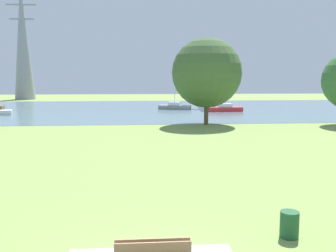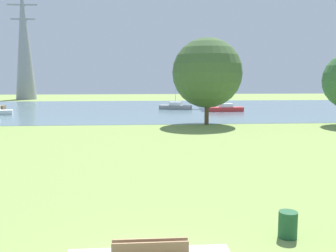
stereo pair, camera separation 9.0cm
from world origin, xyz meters
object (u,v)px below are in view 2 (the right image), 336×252
Objects in this scene: tree_west_near at (207,73)px; electricity_pylon at (24,41)px; sailboat_gray at (175,106)px; litter_bin at (288,225)px; sailboat_red at (226,108)px.

electricity_pylon is at bearing 123.43° from tree_west_near.
electricity_pylon reaches higher than tree_west_near.
litter_bin is at bearing -91.34° from sailboat_gray.
tree_west_near is (-5.38, -14.54, 4.77)m from sailboat_red.
electricity_pylon reaches higher than sailboat_gray.
litter_bin is 46.53m from sailboat_gray.
litter_bin is at bearing -95.15° from tree_west_near.
sailboat_gray is 0.68× the size of tree_west_near.
sailboat_gray is at bearing 94.35° from tree_west_near.
sailboat_red is 0.30× the size of electricity_pylon.
tree_west_near reaches higher than litter_bin.
sailboat_red is at bearing 69.68° from tree_west_near.
electricity_pylon is (-29.19, 75.88, 12.29)m from litter_bin.
sailboat_red is at bearing 79.45° from litter_bin.
litter_bin is 43.13m from sailboat_red.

